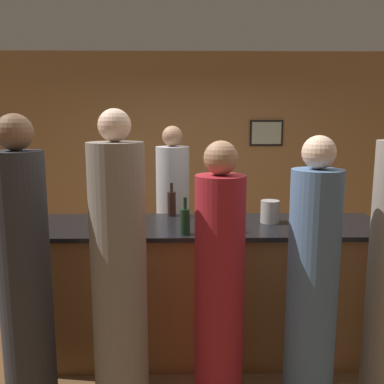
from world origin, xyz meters
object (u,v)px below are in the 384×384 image
Objects in this scene: guest_2 at (119,278)px; wine_bottle_1 at (172,203)px; guest_3 at (312,288)px; wine_bottle_0 at (185,221)px; guest_4 at (25,278)px; ice_bucket at (270,212)px; guest_0 at (219,288)px; bartender at (173,226)px.

guest_2 reaches higher than wine_bottle_1.
guest_3 is 6.58× the size of wine_bottle_0.
ice_bucket is (1.74, 0.79, 0.26)m from guest_4.
wine_bottle_1 is (-0.34, 1.03, 0.36)m from guest_0.
guest_0 is 6.15× the size of wine_bottle_1.
guest_0 reaches higher than ice_bucket.
guest_2 is 0.62m from guest_4.
wine_bottle_0 is at bearing 22.68° from guest_4.
bartender is 6.36× the size of wine_bottle_1.
wine_bottle_0 is at bearing 149.60° from guest_3.
bartender is at bearing 59.29° from guest_4.
guest_2 reaches higher than wine_bottle_0.
guest_3 reaches higher than ice_bucket.
guest_2 reaches higher than guest_0.
guest_0 is 6.46× the size of wine_bottle_0.
guest_0 is 0.92× the size of guest_4.
bartender is 1.80m from guest_4.
wine_bottle_1 is (-0.12, 0.61, 0.01)m from wine_bottle_0.
wine_bottle_1 is at bearing 100.96° from wine_bottle_0.
ice_bucket is (0.48, 0.77, 0.34)m from guest_0.
guest_3 is at bearing -0.40° from guest_2.
guest_2 is 6.81× the size of wine_bottle_1.
guest_4 is at bearing -155.64° from ice_bucket.
wine_bottle_1 is at bearing 48.62° from guest_4.
ice_bucket is (0.70, 0.35, -0.01)m from wine_bottle_0.
guest_0 is 0.60m from guest_3.
guest_3 is (0.94, -1.59, -0.01)m from bartender.
wine_bottle_1 is (0.30, 1.08, 0.27)m from guest_2.
guest_2 reaches higher than bartender.
guest_0 is 0.97m from ice_bucket.
bartender is 6.68× the size of wine_bottle_0.
guest_2 is at bearing -143.71° from ice_bucket.
bartender is 1.57m from guest_0.
guest_3 reaches higher than wine_bottle_1.
guest_2 is (-0.30, -1.58, 0.06)m from bartender.
wine_bottle_0 is at bearing 48.08° from guest_2.
wine_bottle_1 is at bearing 74.26° from guest_2.
bartender is at bearing 96.28° from wine_bottle_0.
guest_0 is 0.90× the size of guest_2.
bartender reaches higher than wine_bottle_1.
wine_bottle_0 is (-0.22, 0.42, 0.35)m from guest_0.
guest_3 is (1.24, -0.01, -0.07)m from guest_2.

